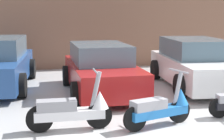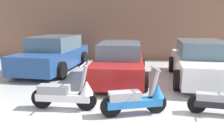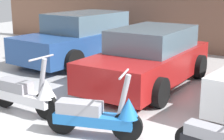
{
  "view_description": "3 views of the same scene",
  "coord_description": "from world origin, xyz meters",
  "px_view_note": "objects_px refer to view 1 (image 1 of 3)",
  "views": [
    {
      "loc": [
        -2.67,
        -5.08,
        2.22
      ],
      "look_at": [
        -0.87,
        2.42,
        0.91
      ],
      "focal_mm": 55.0,
      "sensor_mm": 36.0,
      "label": 1
    },
    {
      "loc": [
        -0.41,
        -3.72,
        2.11
      ],
      "look_at": [
        -0.92,
        2.49,
        0.71
      ],
      "focal_mm": 35.0,
      "sensor_mm": 36.0,
      "label": 2
    },
    {
      "loc": [
        2.51,
        -3.17,
        2.37
      ],
      "look_at": [
        -0.79,
        2.36,
        0.73
      ],
      "focal_mm": 55.0,
      "sensor_mm": 36.0,
      "label": 3
    }
  ],
  "objects_px": {
    "car_rear_right": "(196,64)",
    "scooter_front_left": "(73,109)",
    "scooter_front_right": "(161,107)",
    "car_rear_center": "(101,70)"
  },
  "relations": [
    {
      "from": "car_rear_right",
      "to": "scooter_front_left",
      "type": "bearing_deg",
      "value": -46.79
    },
    {
      "from": "car_rear_center",
      "to": "car_rear_right",
      "type": "bearing_deg",
      "value": 93.68
    },
    {
      "from": "scooter_front_right",
      "to": "car_rear_right",
      "type": "relative_size",
      "value": 0.35
    },
    {
      "from": "scooter_front_left",
      "to": "scooter_front_right",
      "type": "xyz_separation_m",
      "value": [
        1.69,
        -0.19,
        -0.02
      ]
    },
    {
      "from": "scooter_front_right",
      "to": "car_rear_center",
      "type": "xyz_separation_m",
      "value": [
        -0.55,
        3.08,
        0.26
      ]
    },
    {
      "from": "scooter_front_right",
      "to": "car_rear_right",
      "type": "distance_m",
      "value": 4.0
    },
    {
      "from": "scooter_front_right",
      "to": "car_rear_right",
      "type": "xyz_separation_m",
      "value": [
        2.36,
        3.21,
        0.3
      ]
    },
    {
      "from": "scooter_front_left",
      "to": "scooter_front_right",
      "type": "relative_size",
      "value": 1.07
    },
    {
      "from": "scooter_front_left",
      "to": "car_rear_center",
      "type": "height_order",
      "value": "car_rear_center"
    },
    {
      "from": "scooter_front_left",
      "to": "car_rear_center",
      "type": "bearing_deg",
      "value": 70.62
    }
  ]
}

